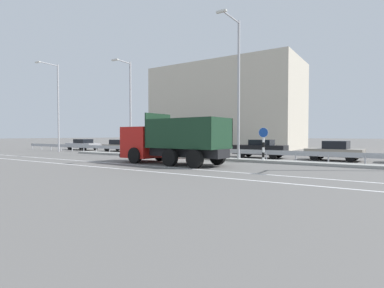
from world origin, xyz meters
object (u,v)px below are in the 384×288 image
at_px(street_lamp_0, 57,103).
at_px(parked_car_4, 260,149).
at_px(parked_car_0, 83,144).
at_px(parked_car_1, 120,145).
at_px(parked_car_2, 155,146).
at_px(median_road_sign, 263,144).
at_px(street_lamp_2, 237,83).
at_px(parked_car_5, 335,151).
at_px(dump_truck, 162,144).
at_px(parked_car_3, 203,147).
at_px(street_lamp_1, 129,104).

bearing_deg(street_lamp_0, parked_car_4, 10.34).
relative_size(street_lamp_0, parked_car_0, 1.97).
xyz_separation_m(parked_car_0, parked_car_1, (6.07, 0.45, -0.02)).
height_order(parked_car_0, parked_car_2, parked_car_2).
xyz_separation_m(median_road_sign, parked_car_0, (-24.67, 4.08, -0.54)).
height_order(street_lamp_0, parked_car_2, street_lamp_0).
height_order(street_lamp_0, parked_car_4, street_lamp_0).
height_order(street_lamp_2, parked_car_5, street_lamp_2).
relative_size(dump_truck, parked_car_5, 1.96).
distance_m(median_road_sign, street_lamp_0, 23.74).
height_order(median_road_sign, parked_car_3, median_road_sign).
height_order(street_lamp_2, parked_car_1, street_lamp_2).
distance_m(dump_truck, parked_car_1, 15.74).
bearing_deg(median_road_sign, parked_car_4, 112.85).
relative_size(median_road_sign, parked_car_1, 0.58).
bearing_deg(parked_car_1, parked_car_0, -87.20).
bearing_deg(dump_truck, parked_car_5, -44.58).
height_order(street_lamp_1, street_lamp_2, street_lamp_2).
xyz_separation_m(median_road_sign, street_lamp_1, (-12.58, 0.04, 3.48)).
distance_m(street_lamp_1, parked_car_5, 17.44).
relative_size(dump_truck, median_road_sign, 3.24).
distance_m(parked_car_0, parked_car_4, 23.07).
distance_m(street_lamp_0, parked_car_0, 6.41).
bearing_deg(parked_car_3, street_lamp_1, -55.31).
bearing_deg(street_lamp_2, parked_car_1, 163.95).
height_order(parked_car_2, parked_car_3, parked_car_3).
distance_m(parked_car_0, parked_car_2, 11.97).
xyz_separation_m(dump_truck, parked_car_5, (9.32, 8.41, -0.53)).
distance_m(median_road_sign, street_lamp_1, 13.06).
bearing_deg(parked_car_0, street_lamp_2, -99.18).
bearing_deg(parked_car_5, parked_car_3, 94.42).
relative_size(dump_truck, parked_car_4, 1.82).
bearing_deg(parked_car_1, dump_truck, 55.15).
bearing_deg(median_road_sign, parked_car_5, 48.04).
xyz_separation_m(parked_car_1, parked_car_2, (5.90, -0.76, 0.04)).
bearing_deg(street_lamp_2, street_lamp_0, 179.63).
height_order(parked_car_3, parked_car_4, parked_car_3).
xyz_separation_m(street_lamp_1, parked_car_2, (-0.12, 3.74, -4.00)).
height_order(dump_truck, parked_car_2, dump_truck).
bearing_deg(street_lamp_1, median_road_sign, -0.16).
bearing_deg(parked_car_5, parked_car_1, 92.96).
height_order(dump_truck, street_lamp_2, street_lamp_2).
xyz_separation_m(median_road_sign, street_lamp_0, (-23.38, -0.16, 4.09)).
distance_m(parked_car_1, parked_car_5, 22.45).
bearing_deg(median_road_sign, parked_car_2, 163.45).
bearing_deg(parked_car_2, parked_car_1, -101.84).
distance_m(parked_car_2, parked_car_4, 11.10).
relative_size(street_lamp_1, street_lamp_2, 0.86).
distance_m(street_lamp_2, parked_car_5, 8.70).
height_order(dump_truck, parked_car_5, dump_truck).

